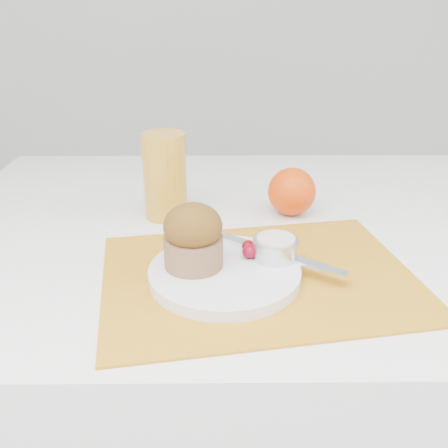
{
  "coord_description": "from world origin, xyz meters",
  "views": [
    {
      "loc": [
        -0.11,
        -0.74,
        1.11
      ],
      "look_at": [
        -0.1,
        -0.07,
        0.8
      ],
      "focal_mm": 40.0,
      "sensor_mm": 36.0,
      "label": 1
    }
  ],
  "objects_px": {
    "table": "(272,388)",
    "juice_glass": "(165,176)",
    "plate": "(225,273)",
    "orange": "(292,192)",
    "muffin": "(193,237)"
  },
  "relations": [
    {
      "from": "table",
      "to": "juice_glass",
      "type": "bearing_deg",
      "value": 172.57
    },
    {
      "from": "plate",
      "to": "orange",
      "type": "bearing_deg",
      "value": 62.56
    },
    {
      "from": "muffin",
      "to": "plate",
      "type": "bearing_deg",
      "value": -12.02
    },
    {
      "from": "plate",
      "to": "table",
      "type": "bearing_deg",
      "value": 63.48
    },
    {
      "from": "plate",
      "to": "orange",
      "type": "xyz_separation_m",
      "value": [
        0.12,
        0.23,
        0.03
      ]
    },
    {
      "from": "table",
      "to": "orange",
      "type": "bearing_deg",
      "value": 57.48
    },
    {
      "from": "muffin",
      "to": "table",
      "type": "bearing_deg",
      "value": 53.39
    },
    {
      "from": "juice_glass",
      "to": "muffin",
      "type": "bearing_deg",
      "value": -74.98
    },
    {
      "from": "plate",
      "to": "orange",
      "type": "distance_m",
      "value": 0.27
    },
    {
      "from": "table",
      "to": "juice_glass",
      "type": "height_order",
      "value": "juice_glass"
    },
    {
      "from": "table",
      "to": "plate",
      "type": "relative_size",
      "value": 5.78
    },
    {
      "from": "table",
      "to": "orange",
      "type": "distance_m",
      "value": 0.42
    },
    {
      "from": "table",
      "to": "plate",
      "type": "distance_m",
      "value": 0.45
    },
    {
      "from": "orange",
      "to": "muffin",
      "type": "distance_m",
      "value": 0.28
    },
    {
      "from": "table",
      "to": "muffin",
      "type": "bearing_deg",
      "value": -126.61
    }
  ]
}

